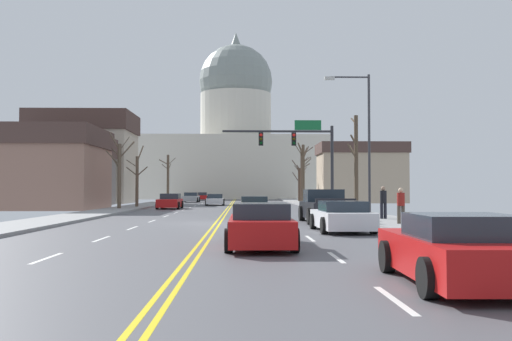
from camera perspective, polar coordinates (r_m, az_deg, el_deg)
The scene contains 26 objects.
ground at distance 27.32m, azimuth -3.97°, elevation -5.38°, with size 20.00×180.00×0.20m.
signal_gantry at distance 39.60m, azimuth 4.58°, elevation 2.48°, with size 7.91×0.41×6.45m.
street_lamp_right at distance 31.20m, azimuth 10.92°, elevation 3.93°, with size 2.53×0.24×7.87m.
capitol_building at distance 101.79m, azimuth -2.09°, elevation 2.81°, with size 32.20×21.12×30.59m.
sedan_near_00 at distance 34.73m, azimuth -0.22°, elevation -3.74°, with size 2.06×4.59×1.23m.
pickup_truck_near_01 at distance 28.15m, azimuth 7.14°, elevation -3.80°, with size 2.37×5.42×1.66m.
sedan_near_02 at distance 22.18m, azimuth 8.79°, elevation -4.74°, with size 2.13×4.49×1.21m.
sedan_near_03 at distance 15.96m, azimuth 0.43°, elevation -5.76°, with size 1.95×4.62×1.27m.
sedan_near_04 at distance 10.42m, azimuth 20.05°, elevation -7.78°, with size 2.16×4.36×1.24m.
sedan_oncoming_00 at distance 48.05m, azimuth -8.82°, elevation -3.17°, with size 1.98×4.33×1.30m.
sedan_oncoming_01 at distance 58.23m, azimuth -4.22°, elevation -3.02°, with size 2.04×4.32×1.18m.
sedan_oncoming_02 at distance 72.32m, azimuth -6.68°, elevation -2.78°, with size 2.13×4.60×1.26m.
sedan_oncoming_03 at distance 85.43m, azimuth -5.63°, elevation -2.67°, with size 2.06×4.29×1.20m.
flank_building_00 at distance 70.35m, azimuth -17.28°, elevation 1.29°, with size 12.02×8.96×10.90m.
flank_building_01 at distance 61.51m, azimuth -19.42°, elevation -0.01°, with size 10.40×6.94×7.11m.
flank_building_02 at distance 49.97m, azimuth -20.78°, elevation 0.25°, with size 9.34×9.39×6.82m.
flank_building_03 at distance 69.74m, azimuth 10.73°, elevation -0.22°, with size 10.61×6.53×7.33m.
bare_tree_00 at distance 36.63m, azimuth 10.22°, elevation 0.91°, with size 0.96×2.22×6.34m.
bare_tree_01 at distance 46.20m, azimuth -13.87°, elevation -0.12°, with size 2.26×2.18×6.17m.
bare_tree_02 at distance 67.76m, azimuth 4.76°, elevation -0.31°, with size 1.99×1.50×6.70m.
bare_tree_03 at distance 70.60m, azimuth -9.03°, elevation -0.69°, with size 2.07×0.96×5.85m.
bare_tree_04 at distance 72.24m, azimuth 4.47°, elevation -1.31°, with size 1.94×2.24×5.40m.
bare_tree_05 at distance 50.28m, azimuth -12.10°, elevation -0.82°, with size 1.96×1.73×5.49m.
bare_tree_06 at distance 61.72m, azimuth 4.87°, elevation -0.10°, with size 2.01×1.92×6.74m.
pedestrian_00 at distance 25.52m, azimuth 14.65°, elevation -3.32°, with size 0.35×0.34×1.59m.
pedestrian_01 at distance 29.52m, azimuth 12.94°, elevation -3.05°, with size 0.35×0.34×1.67m.
Camera 1 is at (1.21, -27.25, 1.66)m, focal length 38.97 mm.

